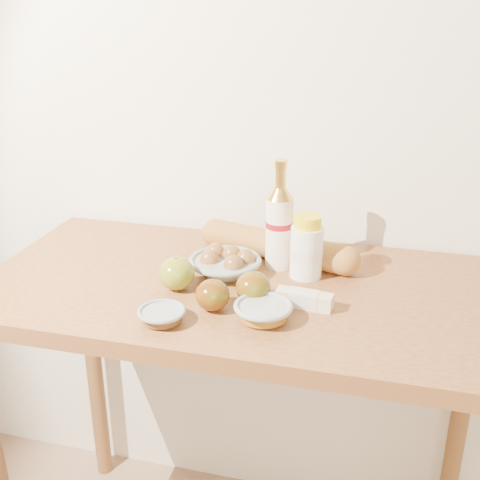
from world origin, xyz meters
name	(u,v)px	position (x,y,z in m)	size (l,w,h in m)	color
back_wall	(275,85)	(0.00, 1.51, 1.30)	(3.50, 0.02, 2.60)	white
table	(243,331)	(0.00, 1.18, 0.78)	(1.20, 0.60, 0.90)	#A16434
bourbon_bottle	(279,225)	(0.06, 1.29, 1.01)	(0.07, 0.07, 0.26)	white
cream_bottle	(306,249)	(0.13, 1.26, 0.97)	(0.09, 0.09, 0.15)	white
egg_bowl	(226,263)	(-0.05, 1.23, 0.92)	(0.21, 0.21, 0.06)	gray
baguette	(277,246)	(0.05, 1.33, 0.94)	(0.43, 0.18, 0.07)	#BF843A
apple_yellowgreen	(177,273)	(-0.14, 1.12, 0.94)	(0.10, 0.10, 0.07)	olive
apple_redgreen_front	(212,295)	(-0.03, 1.05, 0.93)	(0.09, 0.09, 0.07)	maroon
apple_redgreen_right	(253,287)	(0.04, 1.10, 0.93)	(0.10, 0.10, 0.07)	maroon
sugar_bowl	(162,315)	(-0.12, 0.97, 0.91)	(0.12, 0.12, 0.03)	gray
syrup_bowl	(263,311)	(0.08, 1.03, 0.92)	(0.13, 0.13, 0.03)	#97A5A0
butter_stick	(304,299)	(0.15, 1.11, 0.92)	(0.12, 0.05, 0.04)	beige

